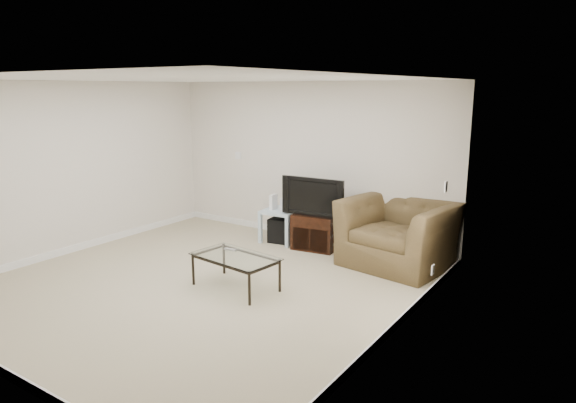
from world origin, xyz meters
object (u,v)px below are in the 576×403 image
Objects in this scene: tv_stand at (316,232)px; side_table at (281,226)px; subwoofer at (284,230)px; television at (315,196)px; recliner at (399,222)px; coffee_table at (236,272)px.

tv_stand is 1.20× the size of side_table.
side_table is 1.36× the size of subwoofer.
television is at bearing -6.94° from subwoofer.
side_table is at bearing 172.24° from television.
television reaches higher than side_table.
television is at bearing -90.00° from tv_stand.
television reaches higher than subwoofer.
tv_stand is at bearing -4.55° from subwoofer.
subwoofer is at bearing 38.70° from side_table.
side_table is 0.08m from subwoofer.
coffee_table is at bearing -116.20° from recliner.
side_table is at bearing 169.80° from tv_stand.
subwoofer is 1.98m from recliner.
recliner reaches higher than television.
tv_stand is 1.91m from coffee_table.
side_table reaches higher than subwoofer.
tv_stand is at bearing -2.21° from side_table.
subwoofer is at bearing 167.47° from tv_stand.
tv_stand reaches higher than coffee_table.
television reaches higher than tv_stand.
tv_stand is 1.63× the size of subwoofer.
side_table is at bearing 108.62° from coffee_table.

